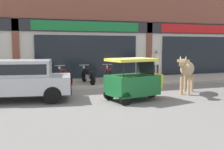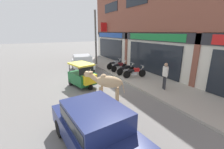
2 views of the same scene
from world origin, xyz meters
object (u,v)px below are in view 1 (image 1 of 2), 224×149
(motorcycle_0, at_px, (43,77))
(motorcycle_1, at_px, (64,76))
(motorcycle_2, at_px, (88,75))
(auto_rickshaw, at_px, (134,82))
(pedestrian, at_px, (156,62))
(car_0, at_px, (22,78))
(cow, at_px, (187,69))
(motorcycle_3, at_px, (108,75))

(motorcycle_0, distance_m, motorcycle_1, 0.99)
(motorcycle_2, bearing_deg, auto_rickshaw, -77.90)
(auto_rickshaw, height_order, pedestrian, pedestrian)
(motorcycle_0, bearing_deg, motorcycle_1, -4.32)
(car_0, relative_size, auto_rickshaw, 1.76)
(cow, relative_size, motorcycle_3, 0.96)
(car_0, xyz_separation_m, auto_rickshaw, (3.85, -1.13, -0.15))
(auto_rickshaw, distance_m, pedestrian, 5.08)
(cow, xyz_separation_m, auto_rickshaw, (-2.55, -0.52, -0.35))
(car_0, xyz_separation_m, motorcycle_1, (1.87, 2.74, -0.30))
(motorcycle_0, height_order, pedestrian, pedestrian)
(auto_rickshaw, bearing_deg, cow, 11.45)
(motorcycle_3, bearing_deg, motorcycle_1, -179.04)
(motorcycle_1, distance_m, motorcycle_2, 1.16)
(car_0, relative_size, motorcycle_0, 2.11)
(cow, distance_m, auto_rickshaw, 2.63)
(motorcycle_0, relative_size, motorcycle_2, 0.99)
(motorcycle_0, height_order, motorcycle_1, same)
(pedestrian, bearing_deg, motorcycle_1, -177.68)
(auto_rickshaw, xyz_separation_m, pedestrian, (3.00, 4.07, 0.45))
(motorcycle_0, relative_size, pedestrian, 1.12)
(cow, distance_m, motorcycle_0, 6.51)
(car_0, xyz_separation_m, motorcycle_2, (3.03, 2.70, -0.30))
(motorcycle_2, relative_size, motorcycle_3, 1.01)
(cow, xyz_separation_m, motorcycle_1, (-4.53, 3.35, -0.49))
(auto_rickshaw, bearing_deg, motorcycle_0, 126.90)
(cow, height_order, car_0, cow)
(motorcycle_0, height_order, motorcycle_2, same)
(car_0, relative_size, pedestrian, 2.35)
(auto_rickshaw, relative_size, motorcycle_0, 1.20)
(auto_rickshaw, bearing_deg, car_0, 163.59)
(motorcycle_1, bearing_deg, cow, -36.52)
(car_0, distance_m, pedestrian, 7.46)
(auto_rickshaw, bearing_deg, pedestrian, 53.62)
(motorcycle_2, bearing_deg, pedestrian, 3.51)
(car_0, relative_size, motorcycle_3, 2.10)
(motorcycle_1, relative_size, motorcycle_2, 0.99)
(car_0, relative_size, motorcycle_2, 2.08)
(motorcycle_2, height_order, pedestrian, pedestrian)
(motorcycle_1, relative_size, motorcycle_3, 1.00)
(motorcycle_3, height_order, pedestrian, pedestrian)
(car_0, bearing_deg, motorcycle_2, 41.77)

